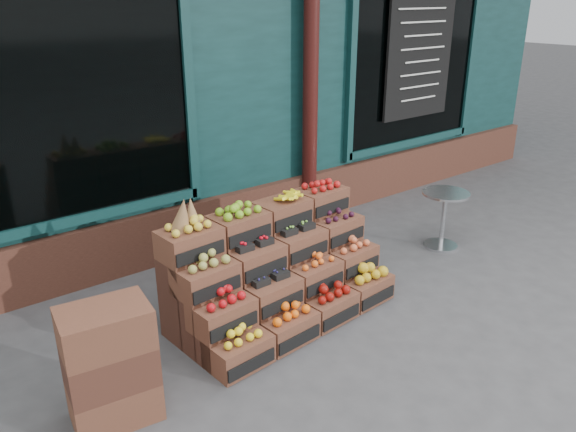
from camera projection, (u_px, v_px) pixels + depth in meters
ground at (354, 322)px, 5.02m from camera, size 60.00×60.00×0.00m
shop_facade at (105, 19)px, 7.87m from camera, size 12.00×6.24×4.80m
crate_display at (277, 274)px, 5.05m from camera, size 2.05×1.10×1.25m
spare_crates at (110, 365)px, 3.74m from camera, size 0.62×0.47×0.86m
bistro_table at (444, 213)px, 6.36m from camera, size 0.53×0.53×0.67m
shopkeeper at (19, 173)px, 5.45m from camera, size 0.82×0.55×2.22m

